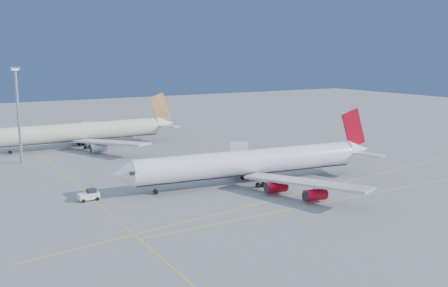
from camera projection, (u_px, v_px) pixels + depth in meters
ground at (282, 188)px, 113.82m from camera, size 500.00×500.00×0.00m
taxiway_lines at (213, 190)px, 111.82m from camera, size 118.86×140.00×0.02m
airliner_virgin at (255, 162)px, 117.12m from camera, size 67.02×59.83×16.53m
airliner_etihad at (85, 132)px, 162.99m from camera, size 64.27×59.60×16.83m
pushback_tug at (89, 195)px, 103.75m from camera, size 4.31×2.78×2.36m
light_mast at (18, 107)px, 136.72m from camera, size 2.30×2.30×26.61m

